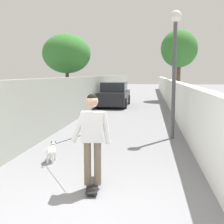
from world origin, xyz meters
TOP-DOWN VIEW (x-y plane):
  - ground_plane at (14.00, 0.00)m, footprint 80.00×80.00m
  - wall_left at (12.00, 2.36)m, footprint 48.00×0.30m
  - fence_right at (12.00, -2.36)m, footprint 48.00×0.30m
  - tree_right_near at (19.00, -3.22)m, footprint 2.79×2.79m
  - tree_left_mid at (13.00, 3.93)m, footprint 2.87×2.87m
  - lamp_post at (5.39, -1.81)m, footprint 0.36×0.36m
  - skateboard at (1.04, -0.08)m, footprint 0.82×0.31m
  - person_skateboarder at (1.04, -0.08)m, footprint 0.27×0.72m
  - dog at (2.49, 1.20)m, footprint 1.78×1.43m
  - car_near at (14.27, 1.21)m, footprint 4.09×1.80m

SIDE VIEW (x-z plane):
  - ground_plane at x=14.00m, z-range 0.00..0.00m
  - skateboard at x=1.04m, z-range 0.03..0.11m
  - dog at x=2.49m, z-range -0.25..0.80m
  - car_near at x=14.27m, z-range -0.06..1.48m
  - fence_right at x=12.00m, z-range 0.00..1.68m
  - wall_left at x=12.00m, z-range 0.00..1.92m
  - person_skateboarder at x=1.04m, z-range 0.22..1.86m
  - lamp_post at x=5.39m, z-range 0.76..4.75m
  - tree_left_mid at x=13.00m, z-range 1.03..5.47m
  - tree_right_near at x=19.00m, z-range 1.24..6.67m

